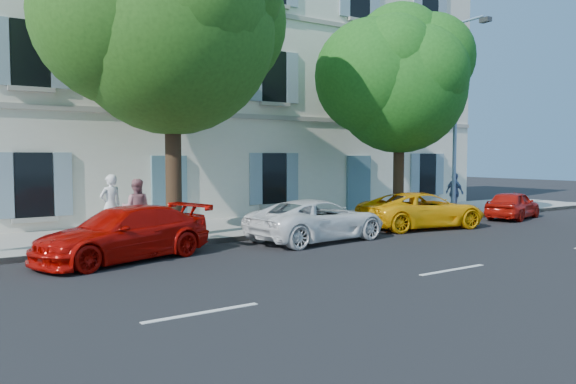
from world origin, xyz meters
TOP-DOWN VIEW (x-y plane):
  - ground at (0.00, 0.00)m, footprint 90.00×90.00m
  - sidewalk at (0.00, 4.45)m, footprint 36.00×4.50m
  - kerb at (0.00, 2.28)m, footprint 36.00×0.16m
  - building at (0.00, 10.20)m, footprint 28.00×7.00m
  - car_red_coupe at (-5.59, 1.20)m, footprint 4.73×2.90m
  - car_white_coupe at (0.10, 1.04)m, footprint 4.56×2.44m
  - car_yellow_supercar at (4.83, 1.32)m, footprint 4.76×2.81m
  - car_red_hatchback at (9.94, 1.26)m, footprint 3.52×2.18m
  - tree_left at (-3.50, 3.13)m, footprint 5.88×5.88m
  - tree_right at (5.44, 3.07)m, footprint 4.98×4.98m
  - street_lamp at (8.27, 2.66)m, footprint 0.29×1.62m
  - pedestrian_a at (-4.94, 4.36)m, footprint 0.73×0.56m
  - pedestrian_b at (-4.39, 3.75)m, footprint 1.02×0.93m
  - pedestrian_c at (8.95, 3.31)m, footprint 0.52×1.00m

SIDE VIEW (x-z plane):
  - ground at x=0.00m, z-range 0.00..0.00m
  - sidewalk at x=0.00m, z-range 0.00..0.15m
  - kerb at x=0.00m, z-range 0.00..0.16m
  - car_red_hatchback at x=9.94m, z-range 0.00..1.12m
  - car_white_coupe at x=0.10m, z-range 0.00..1.22m
  - car_yellow_supercar at x=4.83m, z-range 0.00..1.24m
  - car_red_coupe at x=-5.59m, z-range 0.00..1.28m
  - pedestrian_c at x=8.95m, z-range 0.15..1.78m
  - pedestrian_b at x=-4.39m, z-range 0.15..1.84m
  - pedestrian_a at x=-4.94m, z-range 0.15..1.96m
  - street_lamp at x=8.27m, z-range 0.66..8.25m
  - tree_right at x=5.44m, z-range 1.24..8.91m
  - building at x=0.00m, z-range 0.00..12.00m
  - tree_left at x=-3.50m, z-range 1.46..10.56m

